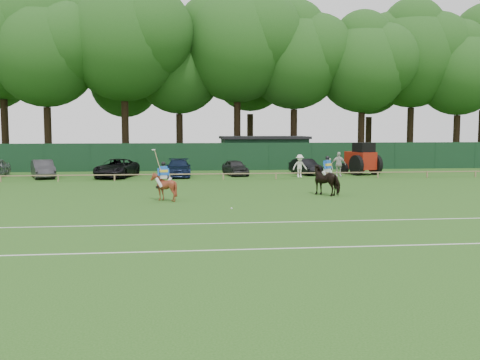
{
  "coord_description": "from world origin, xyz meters",
  "views": [
    {
      "loc": [
        -2.63,
        -23.66,
        3.95
      ],
      "look_at": [
        0.5,
        3.0,
        1.4
      ],
      "focal_mm": 42.0,
      "sensor_mm": 36.0,
      "label": 1
    }
  ],
  "objects": [
    {
      "name": "spectator_mid",
      "position": [
        10.36,
        19.66,
        0.98
      ],
      "size": [
        1.2,
        0.61,
        1.96
      ],
      "primitive_type": "imported",
      "rotation": [
        0.0,
        0.0,
        -0.12
      ],
      "color": "beige",
      "rests_on": "ground"
    },
    {
      "name": "horse_dark",
      "position": [
        6.16,
        7.88,
        0.86
      ],
      "size": [
        2.03,
        2.16,
        1.72
      ],
      "primitive_type": "imported",
      "rotation": [
        0.0,
        0.0,
        3.84
      ],
      "color": "black",
      "rests_on": "ground"
    },
    {
      "name": "tree_row",
      "position": [
        2.0,
        35.0,
        0.0
      ],
      "size": [
        96.0,
        12.0,
        21.0
      ],
      "primitive_type": null,
      "color": "#26561C",
      "rests_on": "ground"
    },
    {
      "name": "rider_dark",
      "position": [
        6.17,
        7.87,
        1.62
      ],
      "size": [
        0.8,
        0.72,
        1.41
      ],
      "rotation": [
        0.0,
        0.0,
        3.84
      ],
      "color": "silver",
      "rests_on": "ground"
    },
    {
      "name": "sedan_grey",
      "position": [
        -12.76,
        21.16,
        0.7
      ],
      "size": [
        2.76,
        4.49,
        1.4
      ],
      "primitive_type": "imported",
      "rotation": [
        0.0,
        0.0,
        0.33
      ],
      "color": "#323235",
      "rests_on": "ground"
    },
    {
      "name": "pitch_rail",
      "position": [
        0.0,
        18.0,
        0.45
      ],
      "size": [
        62.1,
        0.1,
        0.5
      ],
      "color": "#997F5B",
      "rests_on": "ground"
    },
    {
      "name": "perimeter_fence",
      "position": [
        0.0,
        27.0,
        1.25
      ],
      "size": [
        92.08,
        0.08,
        2.5
      ],
      "color": "#14351E",
      "rests_on": "ground"
    },
    {
      "name": "spectator_left",
      "position": [
        7.14,
        19.37,
        0.89
      ],
      "size": [
        1.22,
        0.79,
        1.78
      ],
      "primitive_type": "imported",
      "rotation": [
        0.0,
        0.0,
        0.11
      ],
      "color": "white",
      "rests_on": "ground"
    },
    {
      "name": "polo_ball",
      "position": [
        0.08,
        2.87,
        0.04
      ],
      "size": [
        0.09,
        0.09,
        0.09
      ],
      "primitive_type": "sphere",
      "color": "silver",
      "rests_on": "ground"
    },
    {
      "name": "spectator_right",
      "position": [
        9.61,
        19.91,
        0.74
      ],
      "size": [
        0.73,
        0.48,
        1.48
      ],
      "primitive_type": "imported",
      "rotation": [
        0.0,
        0.0,
        0.01
      ],
      "color": "silver",
      "rests_on": "ground"
    },
    {
      "name": "utility_shed",
      "position": [
        6.0,
        30.0,
        1.54
      ],
      "size": [
        8.4,
        4.4,
        3.04
      ],
      "color": "#14331E",
      "rests_on": "ground"
    },
    {
      "name": "sedan_navy",
      "position": [
        -2.31,
        21.02,
        0.69
      ],
      "size": [
        2.01,
        4.76,
        1.37
      ],
      "primitive_type": "imported",
      "rotation": [
        0.0,
        0.0,
        -0.02
      ],
      "color": "#131F3E",
      "rests_on": "ground"
    },
    {
      "name": "pitch_lines",
      "position": [
        0.0,
        -3.5,
        0.01
      ],
      "size": [
        60.0,
        5.1,
        0.01
      ],
      "color": "silver",
      "rests_on": "ground"
    },
    {
      "name": "suv_black",
      "position": [
        -7.13,
        20.96,
        0.72
      ],
      "size": [
        3.53,
        5.6,
        1.44
      ],
      "primitive_type": "imported",
      "rotation": [
        0.0,
        0.0,
        -0.24
      ],
      "color": "black",
      "rests_on": "ground"
    },
    {
      "name": "ground",
      "position": [
        0.0,
        0.0,
        0.0
      ],
      "size": [
        160.0,
        160.0,
        0.0
      ],
      "primitive_type": "plane",
      "color": "#1E4C14",
      "rests_on": "ground"
    },
    {
      "name": "rider_chestnut",
      "position": [
        -3.21,
        6.42,
        1.46
      ],
      "size": [
        0.96,
        0.53,
        2.05
      ],
      "rotation": [
        0.0,
        0.0,
        3.33
      ],
      "color": "silver",
      "rests_on": "ground"
    },
    {
      "name": "tractor",
      "position": [
        12.82,
        21.33,
        1.25
      ],
      "size": [
        2.9,
        3.61,
        2.65
      ],
      "rotation": [
        0.0,
        0.0,
        0.29
      ],
      "color": "#9B1D0E",
      "rests_on": "ground"
    },
    {
      "name": "horse_chestnut",
      "position": [
        -3.21,
        6.43,
        0.76
      ],
      "size": [
        1.45,
        1.57,
        1.51
      ],
      "primitive_type": "imported",
      "rotation": [
        0.0,
        0.0,
        3.33
      ],
      "color": "maroon",
      "rests_on": "ground"
    },
    {
      "name": "hatch_grey",
      "position": [
        2.3,
        21.7,
        0.64
      ],
      "size": [
        2.16,
        3.97,
        1.28
      ],
      "primitive_type": "imported",
      "rotation": [
        0.0,
        0.0,
        0.18
      ],
      "color": "#2C2C2F",
      "rests_on": "ground"
    },
    {
      "name": "estate_black",
      "position": [
        8.2,
        21.89,
        0.64
      ],
      "size": [
        2.19,
        4.11,
        1.29
      ],
      "primitive_type": "imported",
      "rotation": [
        0.0,
        0.0,
        0.22
      ],
      "color": "black",
      "rests_on": "ground"
    }
  ]
}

